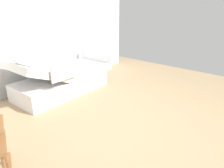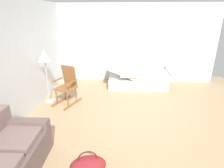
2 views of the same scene
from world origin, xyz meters
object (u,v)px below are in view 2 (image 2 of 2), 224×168
Objects in this scene: couch at (1,164)px; duffel_bag at (88,166)px; floor_lamp at (45,59)px; hospital_bed at (138,78)px; rocking_chair at (67,85)px.

couch is 2.62× the size of duffel_bag.
couch is 1.10× the size of floor_lamp.
hospital_bed is 4.53m from couch.
floor_lamp reaches higher than rocking_chair.
couch reaches higher than duffel_bag.
couch is (-3.96, 2.19, 0.01)m from hospital_bed.
hospital_bed is at bearing -28.99° from couch.
rocking_chair is 0.90m from floor_lamp.
floor_lamp is 3.07m from duffel_bag.
hospital_bed is at bearing -56.31° from rocking_chair.
couch is at bearing 151.01° from hospital_bed.
hospital_bed reaches higher than duffel_bag.
floor_lamp is at bearing 33.45° from duffel_bag.
duffel_bag is at bearing -80.23° from couch.
rocking_chair is at bearing -3.97° from couch.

